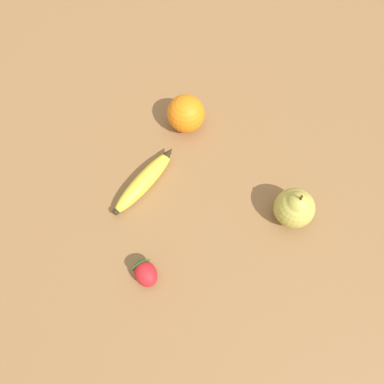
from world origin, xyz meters
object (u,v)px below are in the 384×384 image
at_px(pear, 295,207).
at_px(strawberry, 145,272).
at_px(orange, 186,114).
at_px(banana, 145,181).

relative_size(pear, strawberry, 1.74).
relative_size(orange, pear, 0.85).
bearing_deg(banana, orange, 8.33).
bearing_deg(pear, strawberry, -10.08).
bearing_deg(banana, pear, -65.28).
bearing_deg(pear, banana, -45.95).
xyz_separation_m(banana, orange, (-0.16, -0.08, 0.03)).
distance_m(banana, orange, 0.18).
xyz_separation_m(banana, strawberry, (0.10, 0.17, 0.00)).
distance_m(banana, pear, 0.32).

